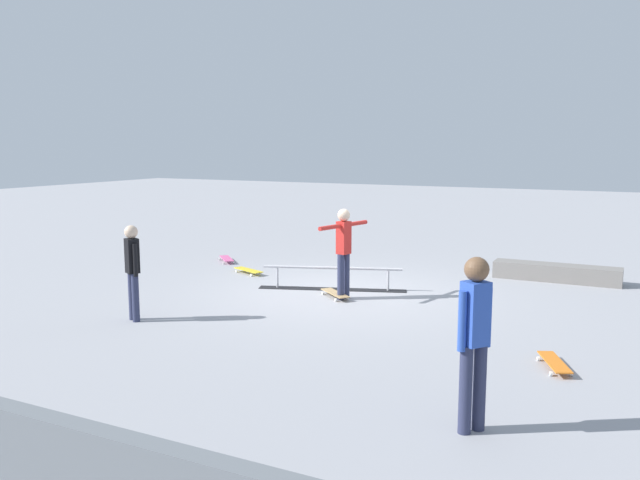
{
  "coord_description": "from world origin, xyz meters",
  "views": [
    {
      "loc": [
        -4.89,
        10.51,
        2.69
      ],
      "look_at": [
        0.28,
        0.29,
        1.0
      ],
      "focal_mm": 36.63,
      "sensor_mm": 36.0,
      "label": 1
    }
  ],
  "objects_px": {
    "bystander_blue_shirt": "(474,334)",
    "bystander_black_shirt": "(133,267)",
    "skateboard_main": "(335,293)",
    "skater_main": "(344,247)",
    "loose_skateboard_yellow": "(248,270)",
    "skate_ledge": "(556,273)",
    "grind_rail": "(332,280)",
    "loose_skateboard_pink": "(227,259)",
    "loose_skateboard_orange": "(554,362)"
  },
  "relations": [
    {
      "from": "skate_ledge",
      "to": "loose_skateboard_yellow",
      "type": "xyz_separation_m",
      "value": [
        5.84,
        2.15,
        -0.09
      ]
    },
    {
      "from": "bystander_blue_shirt",
      "to": "skate_ledge",
      "type": "bearing_deg",
      "value": 37.17
    },
    {
      "from": "skater_main",
      "to": "loose_skateboard_yellow",
      "type": "bearing_deg",
      "value": 81.13
    },
    {
      "from": "bystander_black_shirt",
      "to": "loose_skateboard_yellow",
      "type": "distance_m",
      "value": 3.97
    },
    {
      "from": "loose_skateboard_yellow",
      "to": "loose_skateboard_orange",
      "type": "xyz_separation_m",
      "value": [
        -6.49,
        3.22,
        0.0
      ]
    },
    {
      "from": "skate_ledge",
      "to": "skateboard_main",
      "type": "relative_size",
      "value": 3.22
    },
    {
      "from": "skater_main",
      "to": "bystander_blue_shirt",
      "type": "distance_m",
      "value": 5.42
    },
    {
      "from": "skater_main",
      "to": "loose_skateboard_yellow",
      "type": "distance_m",
      "value": 3.06
    },
    {
      "from": "grind_rail",
      "to": "loose_skateboard_pink",
      "type": "xyz_separation_m",
      "value": [
        3.42,
        -1.5,
        -0.12
      ]
    },
    {
      "from": "skate_ledge",
      "to": "loose_skateboard_yellow",
      "type": "relative_size",
      "value": 2.94
    },
    {
      "from": "skater_main",
      "to": "loose_skateboard_pink",
      "type": "height_order",
      "value": "skater_main"
    },
    {
      "from": "skater_main",
      "to": "skateboard_main",
      "type": "distance_m",
      "value": 0.87
    },
    {
      "from": "bystander_black_shirt",
      "to": "bystander_blue_shirt",
      "type": "xyz_separation_m",
      "value": [
        -5.58,
        1.55,
        0.11
      ]
    },
    {
      "from": "loose_skateboard_pink",
      "to": "grind_rail",
      "type": "bearing_deg",
      "value": 21.54
    },
    {
      "from": "grind_rail",
      "to": "loose_skateboard_yellow",
      "type": "bearing_deg",
      "value": -33.44
    },
    {
      "from": "skater_main",
      "to": "loose_skateboard_orange",
      "type": "relative_size",
      "value": 1.95
    },
    {
      "from": "bystander_blue_shirt",
      "to": "skater_main",
      "type": "bearing_deg",
      "value": 73.49
    },
    {
      "from": "grind_rail",
      "to": "skater_main",
      "type": "relative_size",
      "value": 1.69
    },
    {
      "from": "skater_main",
      "to": "bystander_black_shirt",
      "type": "xyz_separation_m",
      "value": [
        2.27,
        2.74,
        -0.09
      ]
    },
    {
      "from": "loose_skateboard_yellow",
      "to": "bystander_blue_shirt",
      "type": "bearing_deg",
      "value": -19.77
    },
    {
      "from": "skateboard_main",
      "to": "loose_skateboard_yellow",
      "type": "bearing_deg",
      "value": 15.79
    },
    {
      "from": "skateboard_main",
      "to": "loose_skateboard_orange",
      "type": "bearing_deg",
      "value": -168.88
    },
    {
      "from": "bystander_blue_shirt",
      "to": "loose_skateboard_yellow",
      "type": "xyz_separation_m",
      "value": [
        6.03,
        -5.42,
        -0.87
      ]
    },
    {
      "from": "skateboard_main",
      "to": "bystander_black_shirt",
      "type": "distance_m",
      "value": 3.55
    },
    {
      "from": "bystander_black_shirt",
      "to": "loose_skateboard_yellow",
      "type": "height_order",
      "value": "bystander_black_shirt"
    },
    {
      "from": "grind_rail",
      "to": "skater_main",
      "type": "height_order",
      "value": "skater_main"
    },
    {
      "from": "skate_ledge",
      "to": "loose_skateboard_pink",
      "type": "xyz_separation_m",
      "value": [
        7.05,
        1.2,
        -0.09
      ]
    },
    {
      "from": "bystander_blue_shirt",
      "to": "loose_skateboard_yellow",
      "type": "bearing_deg",
      "value": 83.83
    },
    {
      "from": "skater_main",
      "to": "loose_skateboard_pink",
      "type": "distance_m",
      "value": 4.52
    },
    {
      "from": "skater_main",
      "to": "bystander_blue_shirt",
      "type": "xyz_separation_m",
      "value": [
        -3.31,
        4.28,
        0.02
      ]
    },
    {
      "from": "skateboard_main",
      "to": "bystander_blue_shirt",
      "type": "relative_size",
      "value": 0.45
    },
    {
      "from": "loose_skateboard_pink",
      "to": "loose_skateboard_orange",
      "type": "bearing_deg",
      "value": 16.78
    },
    {
      "from": "loose_skateboard_orange",
      "to": "skate_ledge",
      "type": "bearing_deg",
      "value": -16.62
    },
    {
      "from": "skateboard_main",
      "to": "loose_skateboard_yellow",
      "type": "height_order",
      "value": "same"
    },
    {
      "from": "bystander_black_shirt",
      "to": "grind_rail",
      "type": "bearing_deg",
      "value": -90.98
    },
    {
      "from": "loose_skateboard_yellow",
      "to": "loose_skateboard_orange",
      "type": "distance_m",
      "value": 7.25
    },
    {
      "from": "loose_skateboard_orange",
      "to": "loose_skateboard_pink",
      "type": "distance_m",
      "value": 8.76
    },
    {
      "from": "loose_skateboard_pink",
      "to": "loose_skateboard_yellow",
      "type": "bearing_deg",
      "value": 7.18
    },
    {
      "from": "bystander_blue_shirt",
      "to": "loose_skateboard_pink",
      "type": "xyz_separation_m",
      "value": [
        7.24,
        -6.36,
        -0.87
      ]
    },
    {
      "from": "skater_main",
      "to": "loose_skateboard_orange",
      "type": "bearing_deg",
      "value": -105.19
    },
    {
      "from": "skate_ledge",
      "to": "loose_skateboard_orange",
      "type": "height_order",
      "value": "skate_ledge"
    },
    {
      "from": "bystander_black_shirt",
      "to": "bystander_blue_shirt",
      "type": "height_order",
      "value": "bystander_blue_shirt"
    },
    {
      "from": "grind_rail",
      "to": "skate_ledge",
      "type": "xyz_separation_m",
      "value": [
        -3.63,
        -2.7,
        -0.02
      ]
    },
    {
      "from": "skate_ledge",
      "to": "loose_skateboard_orange",
      "type": "bearing_deg",
      "value": 96.92
    },
    {
      "from": "grind_rail",
      "to": "loose_skateboard_pink",
      "type": "distance_m",
      "value": 3.74
    },
    {
      "from": "loose_skateboard_orange",
      "to": "loose_skateboard_yellow",
      "type": "bearing_deg",
      "value": 40.07
    },
    {
      "from": "grind_rail",
      "to": "skate_ledge",
      "type": "relative_size",
      "value": 1.12
    },
    {
      "from": "loose_skateboard_yellow",
      "to": "loose_skateboard_orange",
      "type": "height_order",
      "value": "same"
    },
    {
      "from": "bystander_blue_shirt",
      "to": "bystander_black_shirt",
      "type": "bearing_deg",
      "value": 110.29
    },
    {
      "from": "skate_ledge",
      "to": "bystander_blue_shirt",
      "type": "distance_m",
      "value": 7.6
    }
  ]
}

